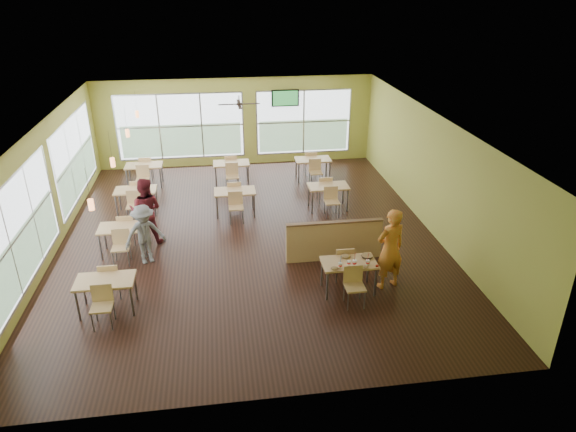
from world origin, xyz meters
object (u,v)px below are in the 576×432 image
object	(u,v)px
half_wall_divider	(334,240)
man_plaid	(390,249)
food_basket	(367,256)
main_table	(349,267)

from	to	relation	value
half_wall_divider	man_plaid	size ratio (longest dim) A/B	1.25
food_basket	half_wall_divider	bearing A→B (deg)	108.61
half_wall_divider	food_basket	bearing A→B (deg)	-71.39
half_wall_divider	man_plaid	bearing A→B (deg)	-55.71
food_basket	main_table	bearing A→B (deg)	-163.34
main_table	man_plaid	bearing A→B (deg)	4.37
main_table	man_plaid	xyz separation A→B (m)	(0.94, 0.07, 0.33)
food_basket	man_plaid	bearing A→B (deg)	-7.01
man_plaid	main_table	bearing A→B (deg)	-12.79
man_plaid	food_basket	distance (m)	0.53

